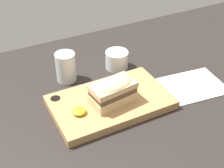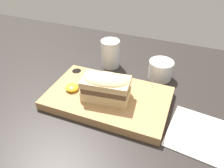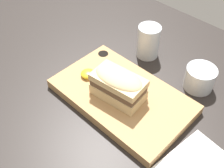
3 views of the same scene
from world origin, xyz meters
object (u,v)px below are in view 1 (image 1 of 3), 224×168
(serving_board, at_px, (110,102))
(napkin, at_px, (193,86))
(wine_glass, at_px, (117,60))
(sandwich, at_px, (113,90))
(water_glass, at_px, (66,69))

(serving_board, height_order, napkin, serving_board)
(napkin, bearing_deg, wine_glass, 128.01)
(wine_glass, distance_m, napkin, 0.28)
(sandwich, relative_size, wine_glass, 1.71)
(serving_board, bearing_deg, wine_glass, 56.72)
(wine_glass, height_order, napkin, wine_glass)
(napkin, bearing_deg, serving_board, 172.57)
(wine_glass, bearing_deg, napkin, -51.99)
(wine_glass, xyz_separation_m, napkin, (0.17, -0.22, -0.03))
(serving_board, height_order, wine_glass, wine_glass)
(sandwich, xyz_separation_m, water_glass, (-0.07, 0.21, -0.02))
(napkin, bearing_deg, sandwich, 175.55)
(water_glass, bearing_deg, serving_board, -70.21)
(wine_glass, relative_size, napkin, 0.38)
(napkin, bearing_deg, water_glass, 147.43)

